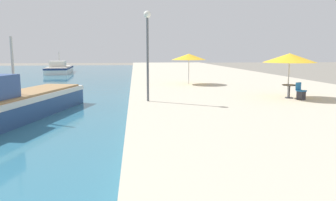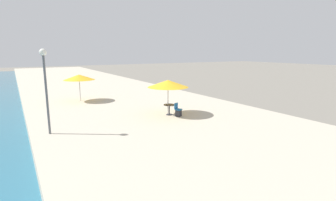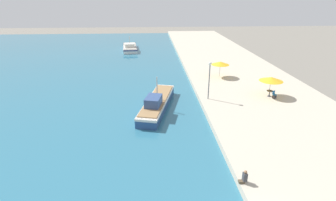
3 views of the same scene
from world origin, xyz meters
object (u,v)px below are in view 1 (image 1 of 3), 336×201
object	(u,v)px
fishing_boat_near	(13,104)
cafe_umbrella_white	(189,57)
fishing_boat_mid	(59,69)
cafe_umbrella_pink	(290,58)
cafe_table	(289,88)
lamppost	(147,41)
cafe_chair_left	(301,94)

from	to	relation	value
fishing_boat_near	cafe_umbrella_white	xyz separation A→B (m)	(9.85, 10.23, 1.99)
fishing_boat_mid	cafe_umbrella_pink	xyz separation A→B (m)	(19.68, -33.18, 2.17)
cafe_table	lamppost	world-z (taller)	lamppost
cafe_chair_left	lamppost	distance (m)	8.59
cafe_umbrella_pink	cafe_table	bearing A→B (deg)	-91.76
fishing_boat_mid	cafe_umbrella_white	xyz separation A→B (m)	(15.47, -24.79, 2.11)
fishing_boat_mid	lamppost	world-z (taller)	lamppost
cafe_table	cafe_chair_left	xyz separation A→B (m)	(0.33, -0.64, -0.21)
lamppost	cafe_table	bearing A→B (deg)	2.52
cafe_umbrella_white	cafe_chair_left	bearing A→B (deg)	-63.86
cafe_umbrella_white	cafe_table	size ratio (longest dim) A/B	3.41
fishing_boat_near	lamppost	distance (m)	7.03
fishing_boat_near	cafe_table	distance (m)	14.15
fishing_boat_near	cafe_chair_left	distance (m)	14.42
cafe_table	cafe_umbrella_white	bearing A→B (deg)	116.07
cafe_umbrella_white	cafe_chair_left	xyz separation A→B (m)	(4.53, -9.22, -1.82)
fishing_boat_near	cafe_chair_left	xyz separation A→B (m)	(14.38, 1.01, 0.17)
cafe_umbrella_white	cafe_table	world-z (taller)	cafe_umbrella_white
cafe_umbrella_white	cafe_chair_left	distance (m)	10.43
cafe_umbrella_pink	cafe_chair_left	distance (m)	2.07
cafe_umbrella_pink	cafe_umbrella_white	distance (m)	9.39
cafe_chair_left	cafe_umbrella_pink	bearing A→B (deg)	-95.75
cafe_umbrella_pink	cafe_umbrella_white	bearing A→B (deg)	116.60
fishing_boat_mid	cafe_umbrella_white	bearing A→B (deg)	-63.27
lamppost	fishing_boat_near	bearing A→B (deg)	-168.13
fishing_boat_near	cafe_umbrella_white	distance (m)	14.35
cafe_chair_left	fishing_boat_near	bearing A→B (deg)	-23.02
cafe_umbrella_white	cafe_table	bearing A→B (deg)	-63.93
fishing_boat_near	cafe_umbrella_white	bearing A→B (deg)	59.89
cafe_table	lamppost	bearing A→B (deg)	-177.48
fishing_boat_mid	lamppost	size ratio (longest dim) A/B	2.21
fishing_boat_mid	cafe_table	xyz separation A→B (m)	(19.67, -33.36, 0.50)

